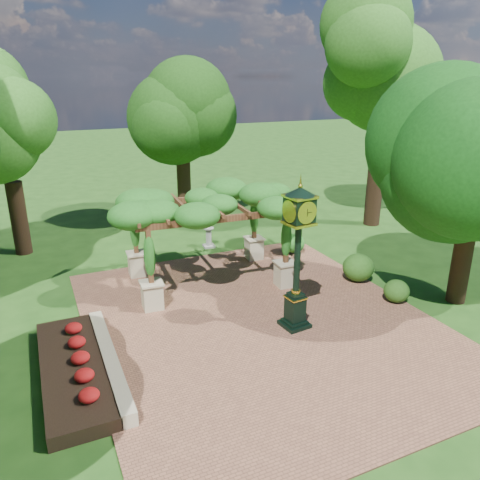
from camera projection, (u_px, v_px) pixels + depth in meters
name	position (u px, v px, depth m)	size (l,w,h in m)	color
ground	(276.00, 338.00, 13.48)	(120.00, 120.00, 0.00)	#1E4714
brick_plaza	(260.00, 322.00, 14.34)	(10.00, 12.00, 0.04)	brown
border_wall	(110.00, 361.00, 12.05)	(0.35, 5.00, 0.40)	#C6B793
flower_bed	(73.00, 370.00, 11.71)	(1.50, 5.00, 0.36)	red
pedestal_clock	(298.00, 246.00, 13.22)	(0.94, 0.94, 4.35)	black
pergola	(208.00, 206.00, 16.30)	(5.70, 3.76, 3.47)	#C3B791
sundial	(209.00, 239.00, 20.57)	(0.53, 0.53, 0.89)	gray
shrub_front	(396.00, 291.00, 15.47)	(0.84, 0.84, 0.75)	#254F16
shrub_mid	(358.00, 267.00, 17.05)	(1.12, 1.12, 1.01)	#285818
shrub_back	(294.00, 243.00, 19.80)	(0.93, 0.93, 0.84)	#25691E
tree_west_far	(3.00, 122.00, 18.19)	(3.43, 3.43, 7.99)	black
tree_north	(181.00, 111.00, 22.95)	(4.12, 4.12, 8.07)	#332214
tree_east_far	(387.00, 64.00, 21.38)	(4.69, 4.69, 11.18)	black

